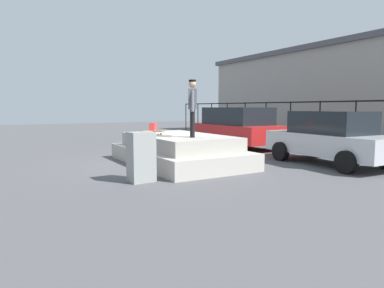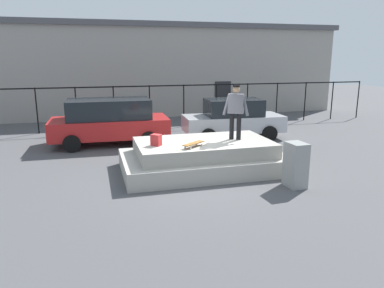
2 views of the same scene
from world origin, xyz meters
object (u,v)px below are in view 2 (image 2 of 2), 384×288
(backpack, at_px, (156,140))
(utility_box, at_px, (296,165))
(skateboard, at_px, (193,144))
(car_red_hatchback_near, at_px, (110,121))
(skateboarder, at_px, (236,108))
(car_silver_sedan_mid, at_px, (233,118))

(backpack, distance_m, utility_box, 3.94)
(skateboard, relative_size, car_red_hatchback_near, 0.16)
(skateboarder, bearing_deg, utility_box, -64.49)
(backpack, xyz_separation_m, car_red_hatchback_near, (-1.09, 4.57, -0.14))
(skateboarder, distance_m, utility_box, 2.56)
(skateboard, height_order, car_silver_sedan_mid, car_silver_sedan_mid)
(skateboard, xyz_separation_m, car_silver_sedan_mid, (3.09, 4.76, -0.18))
(car_silver_sedan_mid, bearing_deg, skateboarder, -110.87)
(car_silver_sedan_mid, height_order, utility_box, car_silver_sedan_mid)
(skateboard, height_order, utility_box, utility_box)
(skateboard, xyz_separation_m, car_red_hatchback_near, (-2.07, 5.03, -0.08))
(backpack, xyz_separation_m, car_silver_sedan_mid, (4.07, 4.30, -0.24))
(skateboarder, xyz_separation_m, utility_box, (0.95, -2.00, -1.29))
(skateboard, bearing_deg, skateboarder, 22.14)
(skateboarder, xyz_separation_m, car_silver_sedan_mid, (1.58, 4.15, -1.04))
(skateboard, bearing_deg, car_silver_sedan_mid, 57.04)
(backpack, height_order, car_silver_sedan_mid, car_silver_sedan_mid)
(car_silver_sedan_mid, relative_size, utility_box, 3.54)
(backpack, relative_size, utility_box, 0.27)
(car_silver_sedan_mid, bearing_deg, backpack, -133.45)
(skateboarder, relative_size, car_red_hatchback_near, 0.36)
(backpack, distance_m, car_silver_sedan_mid, 5.93)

